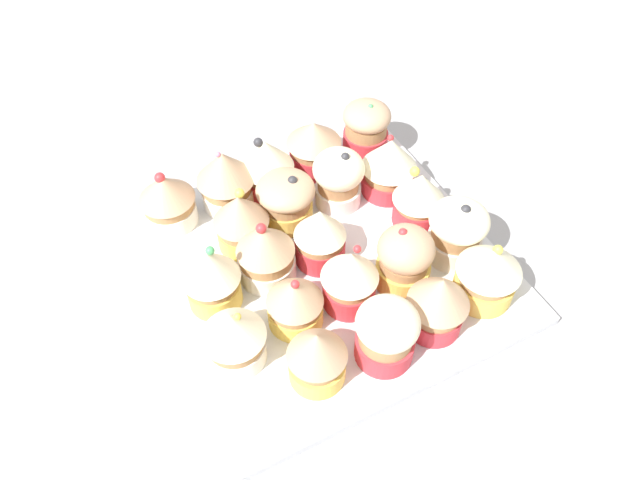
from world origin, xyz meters
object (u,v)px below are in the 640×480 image
Objects in this scene: cupcake_20 at (209,273)px; cupcake_4 at (366,127)px; cupcake_19 at (234,336)px; cupcake_13 at (266,166)px; cupcake_10 at (353,276)px; cupcake_1 at (457,231)px; cupcake_7 at (338,178)px; cupcake_11 at (320,234)px; cupcake_14 at (317,355)px; cupcake_2 at (416,195)px; cupcake_18 at (225,178)px; cupcake_12 at (286,199)px; baking_tray at (320,262)px; cupcake_9 at (384,334)px; cupcake_5 at (438,303)px; cupcake_21 at (167,199)px; cupcake_15 at (295,302)px; cupcake_16 at (265,251)px; cupcake_17 at (241,220)px; cupcake_8 at (314,145)px; napkin at (570,428)px; cupcake_6 at (405,259)px; cupcake_3 at (389,165)px.

cupcake_4 is at bearing -63.26° from cupcake_20.
cupcake_13 is at bearing -31.62° from cupcake_19.
cupcake_4 is 0.92× the size of cupcake_10.
cupcake_1 is 22.49cm from cupcake_13.
cupcake_19 is at bearing 126.91° from cupcake_7.
cupcake_14 is (-12.28, 6.70, -0.17)cm from cupcake_11.
cupcake_2 is 0.93× the size of cupcake_18.
cupcake_1 is 1.08× the size of cupcake_14.
cupcake_12 is 0.96× the size of cupcake_14.
cupcake_11 is 11.99cm from cupcake_20.
cupcake_14 reaches higher than cupcake_12.
baking_tray is at bearing 136.45° from cupcake_11.
cupcake_14 is 13.65cm from cupcake_20.
cupcake_14 is at bearing 81.77° from cupcake_9.
cupcake_19 is at bearing 73.06° from cupcake_5.
cupcake_20 reaches higher than cupcake_21.
cupcake_12 is at bearing -21.68° from cupcake_15.
cupcake_16 is 5.15cm from cupcake_17.
cupcake_5 is 1.04× the size of cupcake_19.
cupcake_21 reaches higher than cupcake_8.
cupcake_2 is 1.12× the size of cupcake_15.
cupcake_2 is 25.58cm from cupcake_19.
cupcake_13 is at bearing -92.83° from cupcake_21.
napkin is (-33.27, -5.46, -4.69)cm from cupcake_7.
cupcake_17 is (-1.06, 5.70, 0.46)cm from cupcake_12.
cupcake_18 is (11.46, -0.26, 0.29)cm from cupcake_16.
cupcake_19 is at bearing 160.44° from cupcake_18.
cupcake_9 is (-13.53, 12.37, 0.07)cm from cupcake_2.
cupcake_2 is at bearing -42.44° from cupcake_9.
cupcake_11 is 6.72cm from cupcake_12.
cupcake_8 reaches higher than baking_tray.
baking_tray is at bearing 22.75° from napkin.
baking_tray is 5.39× the size of cupcake_12.
cupcake_6 is at bearing -179.69° from cupcake_8.
cupcake_11 is at bearing 155.79° from cupcake_8.
cupcake_15 is (-11.57, 17.54, -0.73)cm from cupcake_3.
cupcake_12 is 12.97cm from cupcake_21.
cupcake_9 is (-18.75, 12.07, -0.16)cm from cupcake_3.
cupcake_10 is 6.38cm from cupcake_11.
cupcake_5 is 6.23cm from cupcake_9.
cupcake_4 is at bearing -48.96° from cupcake_7.
cupcake_10 is at bearing -175.16° from cupcake_12.
cupcake_13 reaches higher than cupcake_17.
cupcake_10 is at bearing 146.69° from cupcake_4.
baking_tray is 4.38× the size of cupcake_20.
napkin is at bearing -129.24° from cupcake_14.
cupcake_1 is at bearing -84.24° from cupcake_6.
cupcake_16 is at bearing 89.55° from cupcake_2.
cupcake_13 is at bearing -24.46° from cupcake_16.
cupcake_10 is at bearing 157.49° from cupcake_7.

